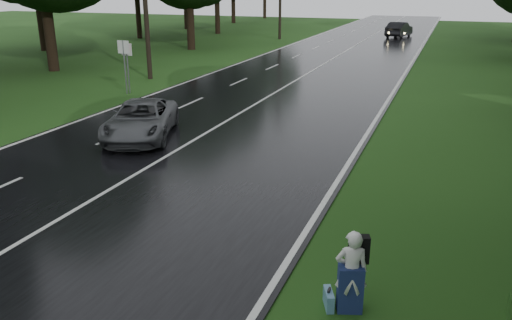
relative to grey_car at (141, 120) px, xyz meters
The scene contains 14 objects.
ground 8.46m from the grey_car, 76.18° to the right, with size 160.00×160.00×0.00m, color #204715.
road 12.00m from the grey_car, 80.33° to the left, with size 12.00×140.00×0.04m, color black.
lane_center 12.00m from the grey_car, 80.33° to the left, with size 0.12×140.00×0.01m, color silver.
grey_car is the anchor object (origin of this frame).
far_car 42.73m from the grey_car, 83.43° to the left, with size 1.67×4.79×1.58m, color black.
hitchhiker 12.22m from the grey_car, 40.31° to the right, with size 0.65×0.62×1.55m.
suitcase 11.99m from the grey_car, 41.64° to the right, with size 0.13×0.45×0.32m, color teal.
utility_pole_mid 12.83m from the grey_car, 120.42° to the left, with size 1.80×0.28×9.34m, color black, non-canonical shape.
utility_pole_far 36.74m from the grey_car, 100.17° to the left, with size 1.80×0.28×9.90m, color black, non-canonical shape.
road_sign_a 8.49m from the grey_car, 127.84° to the left, with size 0.66×0.10×2.75m, color white, non-canonical shape.
road_sign_b 8.69m from the grey_car, 126.80° to the left, with size 0.62×0.10×2.58m, color white, non-canonical shape.
tree_left_d 18.13m from the grey_car, 140.95° to the left, with size 9.47×9.47×14.80m, color black, non-canonical shape.
tree_left_e 27.28m from the grey_car, 113.65° to the left, with size 8.32×8.32×13.01m, color black, non-canonical shape.
tree_left_f 42.21m from the grey_car, 110.91° to the left, with size 10.24×10.24×16.00m, color black, non-canonical shape.
Camera 1 is at (8.50, -7.54, 5.47)m, focal length 36.01 mm.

